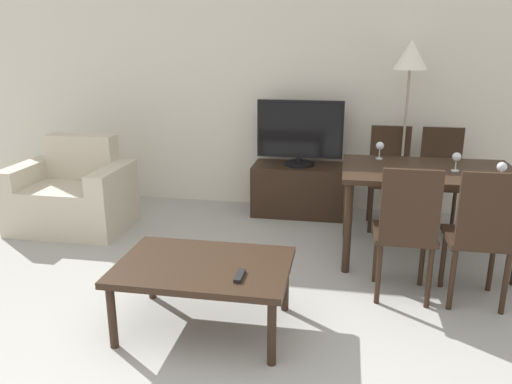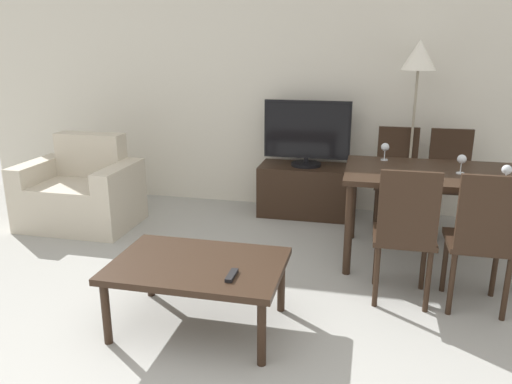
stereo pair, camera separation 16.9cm
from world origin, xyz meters
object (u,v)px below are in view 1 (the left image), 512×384
(dining_chair_far, at_px, (441,174))
(dining_chair_near, at_px, (406,227))
(dining_chair_far_left, at_px, (389,172))
(dining_chair_near_right, at_px, (482,232))
(tv, at_px, (300,133))
(wine_glass_center, at_px, (457,158))
(dining_table, at_px, (428,180))
(wine_glass_right, at_px, (380,147))
(tv_stand, at_px, (298,189))
(wine_glass_left, at_px, (502,168))
(floor_lamp, at_px, (410,67))
(armchair, at_px, (73,196))
(coffee_table, at_px, (203,270))
(remote_primary, at_px, (240,276))

(dining_chair_far, bearing_deg, dining_chair_near, -107.34)
(dining_chair_far_left, bearing_deg, dining_chair_near_right, -72.66)
(tv, bearing_deg, wine_glass_center, -36.74)
(tv, bearing_deg, dining_table, -40.11)
(dining_chair_far_left, height_order, wine_glass_right, dining_chair_far_left)
(tv_stand, xyz_separation_m, wine_glass_left, (1.53, -1.24, 0.59))
(floor_lamp, xyz_separation_m, wine_glass_center, (0.30, -0.83, -0.63))
(armchair, height_order, dining_chair_near, dining_chair_near)
(tv_stand, xyz_separation_m, tv, (0.00, -0.00, 0.58))
(floor_lamp, height_order, wine_glass_left, floor_lamp)
(dining_chair_near, xyz_separation_m, wine_glass_center, (0.42, 0.72, 0.32))
(dining_chair_near_right, bearing_deg, armchair, 164.93)
(tv, bearing_deg, floor_lamp, -7.16)
(tv, xyz_separation_m, dining_table, (1.10, -0.93, -0.18))
(tv, height_order, floor_lamp, floor_lamp)
(coffee_table, bearing_deg, dining_table, 42.29)
(dining_chair_far, bearing_deg, coffee_table, -129.19)
(tv, relative_size, floor_lamp, 0.49)
(armchair, height_order, dining_chair_near_right, dining_chair_near_right)
(floor_lamp, bearing_deg, dining_table, -81.53)
(floor_lamp, relative_size, remote_primary, 11.48)
(dining_chair_near, bearing_deg, remote_primary, -143.50)
(armchair, relative_size, dining_chair_far, 1.09)
(coffee_table, xyz_separation_m, dining_table, (1.45, 1.32, 0.28))
(dining_chair_far_left, distance_m, wine_glass_center, 0.94)
(dining_chair_near, bearing_deg, dining_chair_near_right, 0.00)
(armchair, relative_size, dining_chair_near, 1.09)
(remote_primary, height_order, wine_glass_left, wine_glass_left)
(wine_glass_left, bearing_deg, dining_chair_far, 100.56)
(wine_glass_left, xyz_separation_m, wine_glass_right, (-0.80, 0.61, 0.00))
(tv_stand, relative_size, floor_lamp, 0.53)
(dining_chair_far, xyz_separation_m, wine_glass_right, (-0.60, -0.45, 0.32))
(remote_primary, height_order, wine_glass_right, wine_glass_right)
(dining_table, bearing_deg, dining_chair_far, 72.66)
(dining_chair_near_right, bearing_deg, floor_lamp, 102.82)
(dining_table, xyz_separation_m, dining_chair_far, (0.23, 0.75, -0.13))
(dining_chair_far, height_order, wine_glass_right, dining_chair_far)
(dining_chair_far_left, xyz_separation_m, wine_glass_center, (0.42, -0.78, 0.32))
(wine_glass_left, xyz_separation_m, wine_glass_center, (-0.25, 0.28, 0.00))
(tv_stand, bearing_deg, coffee_table, -98.96)
(coffee_table, distance_m, dining_chair_near, 1.36)
(dining_table, bearing_deg, coffee_table, -137.71)
(dining_chair_near, xyz_separation_m, dining_chair_near_right, (0.47, 0.00, 0.00))
(tv_stand, distance_m, remote_primary, 2.40)
(wine_glass_right, bearing_deg, dining_chair_far, 36.64)
(dining_chair_near_right, height_order, dining_chair_far_left, same)
(dining_chair_far_left, relative_size, remote_primary, 6.30)
(dining_chair_far, height_order, dining_chair_near_right, same)
(wine_glass_right, bearing_deg, remote_primary, -115.34)
(dining_chair_near, bearing_deg, armchair, 162.66)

